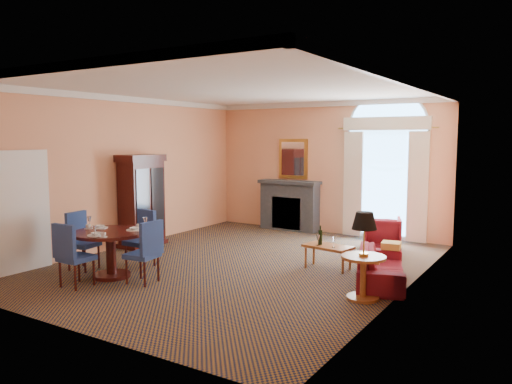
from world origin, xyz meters
The scene contains 12 objects.
ground centered at (0.00, 0.00, 0.00)m, with size 7.50×7.50×0.00m, color #111937.
room_envelope centered at (-0.03, 0.67, 2.51)m, with size 6.04×7.52×3.45m.
armoire centered at (-2.72, 0.20, 0.95)m, with size 0.57×1.00×1.97m.
dining_table centered at (-1.38, -1.86, 0.57)m, with size 1.24×1.24×0.98m.
dining_chair_north centered at (-1.47, -1.02, 0.58)m, with size 0.48×0.49×1.02m.
dining_chair_south centered at (-1.44, -2.61, 0.58)m, with size 0.47×0.48×1.02m.
dining_chair_east centered at (-0.60, -1.83, 0.58)m, with size 0.50×0.50×1.02m.
dining_chair_west centered at (-2.27, -1.78, 0.58)m, with size 0.52×0.52×1.02m.
sofa centered at (2.55, 0.24, 0.26)m, with size 1.80×0.71×0.53m, color maroon.
armchair centered at (1.80, 2.59, 0.35)m, with size 0.74×0.76×0.70m, color maroon.
coffee_table centered at (1.47, 0.54, 0.40)m, with size 0.90×0.59×0.77m.
side_table centered at (2.60, -0.74, 0.79)m, with size 0.64×0.64×1.25m.
Camera 1 is at (5.01, -7.51, 2.33)m, focal length 35.00 mm.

